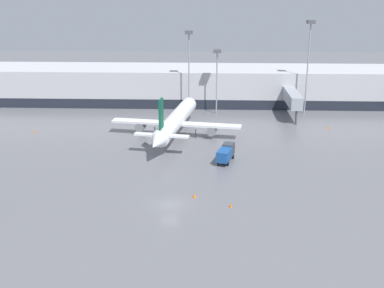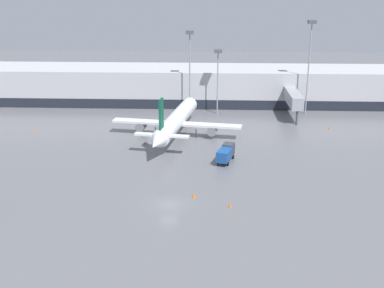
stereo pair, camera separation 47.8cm
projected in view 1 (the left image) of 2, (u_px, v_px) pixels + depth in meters
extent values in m
plane|color=slate|center=(169.00, 204.00, 67.66)|extent=(320.00, 320.00, 0.00)
cube|color=#B2B2B7|center=(189.00, 85.00, 124.99)|extent=(160.00, 16.00, 9.00)
cube|color=#1E232D|center=(187.00, 105.00, 118.41)|extent=(156.80, 0.10, 2.40)
cube|color=#9399A0|center=(293.00, 98.00, 110.24)|extent=(2.60, 13.24, 2.80)
cylinder|color=#3F4247|center=(296.00, 118.00, 105.48)|extent=(0.44, 0.44, 3.20)
cylinder|color=silver|center=(176.00, 119.00, 97.61)|extent=(7.30, 26.25, 3.30)
cone|color=silver|center=(191.00, 103.00, 111.42)|extent=(3.66, 4.07, 3.13)
cone|color=silver|center=(156.00, 143.00, 83.18)|extent=(3.70, 5.35, 2.97)
cube|color=silver|center=(176.00, 123.00, 97.21)|extent=(26.55, 6.44, 0.44)
cube|color=silver|center=(162.00, 135.00, 86.35)|extent=(10.15, 2.87, 0.35)
cube|color=#0C5138|center=(161.00, 115.00, 85.17)|extent=(0.68, 2.15, 6.07)
cylinder|color=slate|center=(141.00, 126.00, 98.88)|extent=(2.19, 2.84, 1.81)
cylinder|color=slate|center=(212.00, 130.00, 96.17)|extent=(2.19, 2.84, 1.81)
cylinder|color=#2D2D33|center=(185.00, 120.00, 106.25)|extent=(0.20, 0.20, 1.82)
cylinder|color=#2D2D33|center=(155.00, 131.00, 97.93)|extent=(0.20, 0.20, 1.82)
cylinder|color=#2D2D33|center=(196.00, 134.00, 96.38)|extent=(0.20, 0.20, 1.82)
cube|color=#19478C|center=(224.00, 155.00, 82.39)|extent=(2.87, 3.98, 1.84)
cube|color=#333842|center=(228.00, 149.00, 84.95)|extent=(2.38, 2.63, 2.09)
cylinder|color=black|center=(224.00, 156.00, 85.73)|extent=(0.44, 0.74, 0.70)
cylinder|color=black|center=(233.00, 157.00, 85.21)|extent=(0.44, 0.74, 0.70)
cylinder|color=black|center=(218.00, 163.00, 82.49)|extent=(0.44, 0.74, 0.70)
cylinder|color=black|center=(228.00, 164.00, 81.96)|extent=(0.44, 0.74, 0.70)
cone|color=orange|center=(231.00, 205.00, 66.69)|extent=(0.39, 0.39, 0.68)
cone|color=orange|center=(194.00, 195.00, 69.71)|extent=(0.46, 0.46, 0.73)
cone|color=orange|center=(35.00, 131.00, 100.28)|extent=(0.38, 0.38, 0.77)
cone|color=orange|center=(329.00, 127.00, 102.86)|extent=(0.45, 0.45, 0.60)
cylinder|color=gray|center=(189.00, 74.00, 113.21)|extent=(0.30, 0.30, 18.53)
cube|color=#4C4C51|center=(189.00, 32.00, 110.15)|extent=(1.80, 1.80, 0.80)
cylinder|color=gray|center=(217.00, 84.00, 112.66)|extent=(0.30, 0.30, 14.45)
cube|color=#4C4C51|center=(217.00, 51.00, 110.24)|extent=(1.80, 1.80, 0.80)
cylinder|color=gray|center=(307.00, 70.00, 112.09)|extent=(0.30, 0.30, 20.91)
cube|color=#4C4C51|center=(311.00, 22.00, 108.65)|extent=(1.80, 1.80, 0.80)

